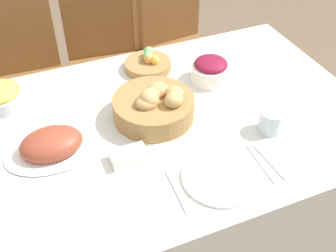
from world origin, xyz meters
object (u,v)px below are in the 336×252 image
object	(u,v)px
dinner_plate	(221,177)
spoon	(269,161)
chair_far_right	(177,44)
fork	(177,191)
chair_far_left	(21,77)
bread_basket	(154,106)
knife	(261,164)
drinking_cup	(271,121)
beet_salad_bowl	(210,70)
egg_basket	(148,64)
butter_dish	(129,156)
pineapple_bowl	(1,96)
chair_far_center	(110,58)
ham_platter	(51,145)

from	to	relation	value
dinner_plate	spoon	world-z (taller)	dinner_plate
chair_far_right	fork	xyz separation A→B (m)	(-0.51, -1.15, 0.23)
chair_far_left	bread_basket	world-z (taller)	chair_far_left
knife	drinking_cup	size ratio (longest dim) A/B	2.17
beet_salad_bowl	fork	xyz separation A→B (m)	(-0.36, -0.48, -0.05)
drinking_cup	spoon	bearing A→B (deg)	-122.43
dinner_plate	spoon	size ratio (longest dim) A/B	1.38
bread_basket	egg_basket	size ratio (longest dim) A/B	1.50
fork	butter_dish	bearing A→B (deg)	118.51
pineapple_bowl	fork	xyz separation A→B (m)	(0.43, -0.64, -0.04)
fork	spoon	bearing A→B (deg)	2.74
chair_far_center	knife	bearing A→B (deg)	-74.92
chair_far_center	pineapple_bowl	world-z (taller)	chair_far_center
ham_platter	fork	distance (m)	0.44
beet_salad_bowl	butter_dish	size ratio (longest dim) A/B	1.30
chair_far_left	butter_dish	size ratio (longest dim) A/B	7.83
ham_platter	drinking_cup	distance (m)	0.74
dinner_plate	butter_dish	size ratio (longest dim) A/B	2.04
spoon	butter_dish	bearing A→B (deg)	153.31
beet_salad_bowl	butter_dish	xyz separation A→B (m)	(-0.44, -0.30, -0.03)
ham_platter	knife	distance (m)	0.68
chair_far_right	ham_platter	xyz separation A→B (m)	(-0.82, -0.83, 0.25)
bread_basket	dinner_plate	size ratio (longest dim) A/B	1.19
chair_far_right	dinner_plate	bearing A→B (deg)	-113.90
chair_far_left	beet_salad_bowl	xyz separation A→B (m)	(0.70, -0.67, 0.27)
chair_far_right	egg_basket	size ratio (longest dim) A/B	4.85
pineapple_bowl	dinner_plate	xyz separation A→B (m)	(0.57, -0.64, -0.03)
chair_far_right	butter_dish	world-z (taller)	chair_far_right
bread_basket	spoon	size ratio (longest dim) A/B	1.65
egg_basket	knife	xyz separation A→B (m)	(0.14, -0.66, -0.02)
chair_far_center	drinking_cup	world-z (taller)	chair_far_center
spoon	butter_dish	distance (m)	0.45
chair_far_right	bread_basket	bearing A→B (deg)	-125.41
drinking_cup	beet_salad_bowl	bearing A→B (deg)	98.34
knife	butter_dish	size ratio (longest dim) A/B	1.47
fork	drinking_cup	bearing A→B (deg)	20.85
bread_basket	dinner_plate	bearing A→B (deg)	-77.32
bread_basket	knife	distance (m)	0.42
fork	knife	world-z (taller)	same
pineapple_bowl	drinking_cup	xyz separation A→B (m)	(0.84, -0.51, -0.00)
chair_far_center	dinner_plate	world-z (taller)	chair_far_center
chair_far_center	fork	bearing A→B (deg)	-89.39
chair_far_right	beet_salad_bowl	distance (m)	0.74
beet_salad_bowl	dinner_plate	xyz separation A→B (m)	(-0.21, -0.48, -0.04)
chair_far_center	ham_platter	xyz separation A→B (m)	(-0.43, -0.83, 0.25)
pineapple_bowl	fork	bearing A→B (deg)	-56.23
ham_platter	dinner_plate	size ratio (longest dim) A/B	1.29
egg_basket	beet_salad_bowl	xyz separation A→B (m)	(0.20, -0.17, 0.02)
chair_far_left	pineapple_bowl	distance (m)	0.59
ham_platter	dinner_plate	xyz separation A→B (m)	(0.45, -0.32, -0.02)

